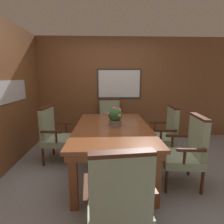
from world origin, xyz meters
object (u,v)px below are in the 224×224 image
Objects in this scene: chair_head_near at (119,200)px; chair_head_far at (110,120)px; chair_right_far at (164,132)px; dining_table at (112,132)px; potted_plant at (115,116)px; chair_left_far at (55,133)px; chair_right_near at (187,150)px.

chair_head_far is at bearing -95.42° from chair_head_near.
chair_head_near is 1.00× the size of chair_right_far.
chair_right_far is (0.97, 0.39, -0.14)m from dining_table.
potted_plant is (0.05, 0.04, 0.24)m from dining_table.
potted_plant is at bearing -97.44° from chair_head_near.
chair_head_near reaches higher than dining_table.
chair_head_near is at bearing -144.79° from chair_left_far.
chair_left_far is (-1.99, 0.01, 0.00)m from chair_right_far.
chair_head_far is (-0.98, 0.98, 0.00)m from chair_right_far.
chair_head_near is 2.02m from chair_right_far.
chair_right_near is (1.02, -0.40, -0.14)m from dining_table.
chair_head_near is 1.00× the size of chair_right_near.
chair_left_far is at bearing -65.78° from chair_head_near.
chair_right_near is 3.26× the size of potted_plant.
chair_head_far is 3.26× the size of potted_plant.
potted_plant is at bearing -109.23° from chair_right_near.
chair_right_near and chair_head_far have the same top height.
chair_head_near and chair_left_far have the same top height.
chair_right_near is 1.14m from potted_plant.
chair_right_near is at bearing -106.17° from chair_left_far.
chair_head_near is at bearing -90.71° from chair_head_far.
chair_left_far reaches higher than dining_table.
chair_left_far is at bearing -137.08° from chair_head_far.
chair_head_near is 1.00× the size of chair_head_far.
chair_head_far is 1.39m from potted_plant.
chair_right_near is 0.80m from chair_right_far.
chair_head_near is 1.41m from chair_right_near.
chair_head_near is at bearing -41.01° from chair_right_near.
dining_table is at bearing -106.15° from chair_right_near.
chair_right_near is 1.00× the size of chair_left_far.
chair_right_far is (0.98, 1.77, 0.00)m from chair_head_near.
chair_head_near is at bearing -24.24° from chair_right_far.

